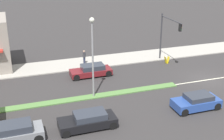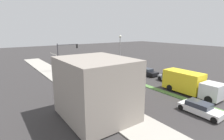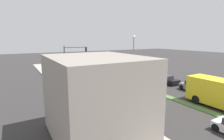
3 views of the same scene
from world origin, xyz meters
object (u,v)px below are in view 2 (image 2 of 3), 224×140
(street_lamp, at_px, (120,51))
(delivery_truck, at_px, (189,83))
(suv_grey, at_px, (172,78))
(warning_aframe_sign, at_px, (67,68))
(traffic_signal_main, at_px, (65,52))
(van_white, at_px, (200,108))
(suv_black, at_px, (147,72))
(sedan_maroon, at_px, (93,76))
(pedestrian, at_px, (72,77))
(coupe_blue, at_px, (116,64))

(street_lamp, bearing_deg, delivery_truck, 100.29)
(suv_grey, bearing_deg, warning_aframe_sign, -59.12)
(street_lamp, height_order, warning_aframe_sign, street_lamp)
(traffic_signal_main, relative_size, delivery_truck, 0.75)
(van_white, xyz_separation_m, suv_black, (-7.20, -14.21, 0.04))
(sedan_maroon, bearing_deg, warning_aframe_sign, -84.87)
(delivery_truck, relative_size, sedan_maroon, 1.70)
(pedestrian, distance_m, suv_black, 13.94)
(van_white, xyz_separation_m, suv_grey, (-7.20, -8.62, 0.08))
(warning_aframe_sign, relative_size, sedan_maroon, 0.19)
(delivery_truck, height_order, sedan_maroon, delivery_truck)
(pedestrian, bearing_deg, traffic_signal_main, -104.64)
(traffic_signal_main, xyz_separation_m, coupe_blue, (-11.12, 2.91, -3.26))
(coupe_blue, relative_size, sedan_maroon, 0.92)
(coupe_blue, relative_size, suv_grey, 0.90)
(van_white, distance_m, sedan_maroon, 17.43)
(coupe_blue, bearing_deg, street_lamp, 57.20)
(street_lamp, distance_m, coupe_blue, 10.11)
(delivery_truck, bearing_deg, suv_grey, -120.90)
(traffic_signal_main, bearing_deg, warning_aframe_sign, -168.15)
(pedestrian, height_order, coupe_blue, pedestrian)
(street_lamp, relative_size, pedestrian, 4.43)
(van_white, height_order, coupe_blue, coupe_blue)
(suv_grey, bearing_deg, sedan_maroon, -40.64)
(warning_aframe_sign, height_order, suv_black, suv_black)
(traffic_signal_main, distance_m, delivery_truck, 24.38)
(traffic_signal_main, height_order, street_lamp, street_lamp)
(pedestrian, bearing_deg, delivery_truck, 128.83)
(coupe_blue, bearing_deg, traffic_signal_main, -14.67)
(street_lamp, xyz_separation_m, van_white, (2.20, 16.05, -4.19))
(traffic_signal_main, height_order, delivery_truck, traffic_signal_main)
(traffic_signal_main, xyz_separation_m, suv_grey, (-11.12, 18.10, -3.23))
(warning_aframe_sign, distance_m, suv_black, 16.61)
(traffic_signal_main, distance_m, pedestrian, 10.13)
(traffic_signal_main, bearing_deg, coupe_blue, 165.33)
(warning_aframe_sign, relative_size, suv_black, 0.19)
(warning_aframe_sign, distance_m, suv_grey, 21.16)
(warning_aframe_sign, xyz_separation_m, van_white, (-3.66, 26.78, 0.16))
(street_lamp, relative_size, suv_grey, 1.63)
(traffic_signal_main, bearing_deg, van_white, 98.36)
(traffic_signal_main, bearing_deg, suv_grey, 121.57)
(delivery_truck, height_order, coupe_blue, delivery_truck)
(street_lamp, xyz_separation_m, suv_black, (-5.00, 1.84, -4.15))
(traffic_signal_main, xyz_separation_m, van_white, (-3.92, 26.72, -3.32))
(street_lamp, bearing_deg, warning_aframe_sign, -61.35)
(pedestrian, xyz_separation_m, suv_grey, (-13.58, 8.71, -0.33))
(van_white, xyz_separation_m, sedan_maroon, (2.80, -17.20, 0.03))
(suv_black, height_order, sedan_maroon, suv_black)
(street_lamp, relative_size, van_white, 1.77)
(sedan_maroon, bearing_deg, suv_grey, 139.36)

